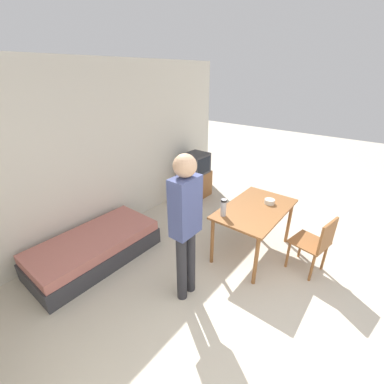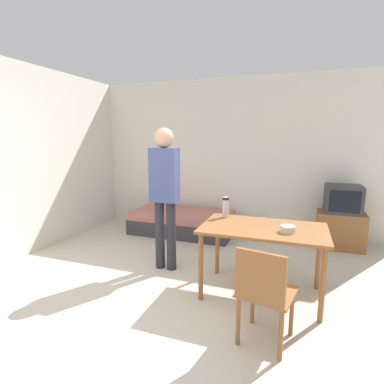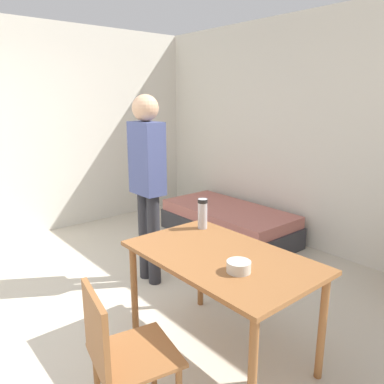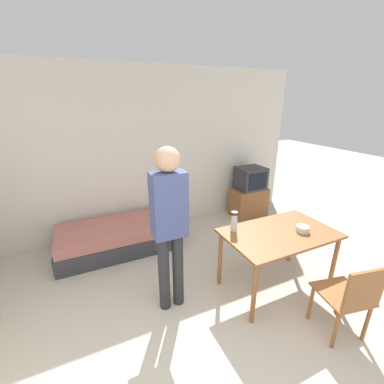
# 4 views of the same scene
# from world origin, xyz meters

# --- Properties ---
(ground_plane) EXTENTS (20.00, 20.00, 0.00)m
(ground_plane) POSITION_xyz_m (0.00, 0.00, 0.00)
(ground_plane) COLOR beige
(wall_back) EXTENTS (5.73, 0.06, 2.70)m
(wall_back) POSITION_xyz_m (0.00, 3.29, 1.35)
(wall_back) COLOR silver
(wall_back) RESTS_ON ground_plane
(wall_left) EXTENTS (0.06, 4.26, 2.70)m
(wall_left) POSITION_xyz_m (-2.40, 1.63, 1.35)
(wall_left) COLOR silver
(wall_left) RESTS_ON ground_plane
(daybed) EXTENTS (1.77, 0.86, 0.40)m
(daybed) POSITION_xyz_m (-0.63, 2.75, 0.20)
(daybed) COLOR #333338
(daybed) RESTS_ON ground_plane
(tv) EXTENTS (0.68, 0.43, 0.98)m
(tv) POSITION_xyz_m (1.92, 2.89, 0.46)
(tv) COLOR brown
(tv) RESTS_ON ground_plane
(dining_table) EXTENTS (1.28, 0.78, 0.76)m
(dining_table) POSITION_xyz_m (0.95, 1.07, 0.67)
(dining_table) COLOR brown
(dining_table) RESTS_ON ground_plane
(wooden_chair) EXTENTS (0.50, 0.50, 0.85)m
(wooden_chair) POSITION_xyz_m (1.06, 0.23, 0.48)
(wooden_chair) COLOR brown
(wooden_chair) RESTS_ON ground_plane
(person_standing) EXTENTS (0.34, 0.24, 1.79)m
(person_standing) POSITION_xyz_m (-0.29, 1.32, 1.06)
(person_standing) COLOR #28282D
(person_standing) RESTS_ON ground_plane
(thermos_flask) EXTENTS (0.08, 0.08, 0.24)m
(thermos_flask) POSITION_xyz_m (0.49, 1.32, 0.89)
(thermos_flask) COLOR #B7B7BC
(thermos_flask) RESTS_ON dining_table
(mate_bowl) EXTENTS (0.15, 0.15, 0.07)m
(mate_bowl) POSITION_xyz_m (1.20, 0.97, 0.79)
(mate_bowl) COLOR beige
(mate_bowl) RESTS_ON dining_table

